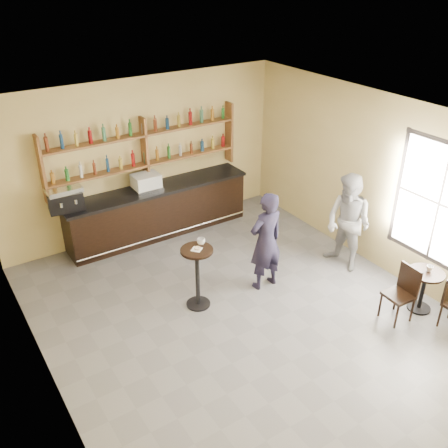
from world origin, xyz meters
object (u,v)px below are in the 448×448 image
pedestal_table (198,278)px  patron_second (348,223)px  chair_west (399,295)px  pastry_case (146,182)px  man_main (266,241)px  bar_counter (158,210)px  espresso_machine (65,199)px  cafe_table (423,291)px

pedestal_table → patron_second: 2.96m
pedestal_table → chair_west: 3.21m
pastry_case → pedestal_table: size_ratio=0.49×
pedestal_table → man_main: size_ratio=0.60×
pedestal_table → patron_second: size_ratio=0.59×
patron_second → bar_counter: bearing=-146.5°
pastry_case → man_main: 2.89m
bar_counter → espresso_machine: espresso_machine is taller
man_main → chair_west: (1.21, -1.89, -0.43)m
pedestal_table → bar_counter: bearing=77.8°
pedestal_table → patron_second: patron_second is taller
man_main → chair_west: bearing=121.1°
pedestal_table → chair_west: pedestal_table is taller
bar_counter → man_main: man_main is taller
espresso_machine → pastry_case: bearing=8.2°
bar_counter → patron_second: size_ratio=2.12×
bar_counter → pedestal_table: size_ratio=3.59×
chair_west → espresso_machine: bearing=-137.3°
bar_counter → espresso_machine: (-1.83, 0.00, 0.75)m
cafe_table → chair_west: 0.56m
espresso_machine → pedestal_table: 2.96m
man_main → cafe_table: bearing=130.7°
espresso_machine → chair_west: 6.00m
pastry_case → chair_west: size_ratio=0.57×
espresso_machine → chair_west: espresso_machine is taller
cafe_table → espresso_machine: bearing=132.7°
bar_counter → pastry_case: 0.72m
bar_counter → cafe_table: (2.48, -4.66, -0.17)m
cafe_table → patron_second: size_ratio=0.39×
man_main → chair_west: size_ratio=1.91×
pedestal_table → cafe_table: size_ratio=1.50×
chair_west → pastry_case: bearing=-151.5°
bar_counter → pastry_case: pastry_case is taller
bar_counter → espresso_machine: 1.98m
man_main → cafe_table: 2.68m
bar_counter → pastry_case: (-0.22, 0.00, 0.69)m
pedestal_table → pastry_case: bearing=82.5°
man_main → cafe_table: size_ratio=2.48×
bar_counter → chair_west: (1.93, -4.61, -0.06)m
patron_second → pedestal_table: bearing=-103.1°
espresso_machine → bar_counter: bearing=8.2°
pastry_case → bar_counter: bearing=2.1°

